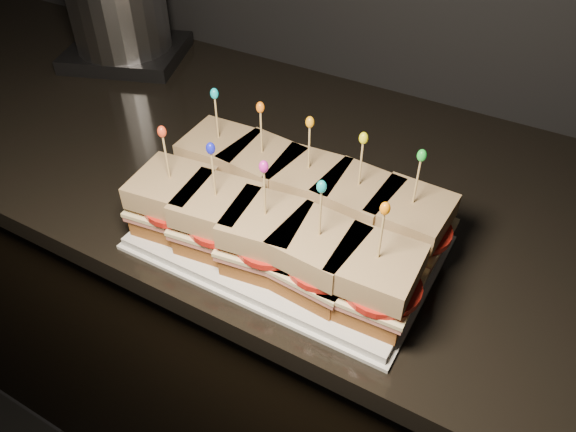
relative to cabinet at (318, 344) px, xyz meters
The scene contains 75 objects.
cabinet is the anchor object (origin of this frame).
granite_slab 0.46m from the cabinet, ahead, with size 2.36×0.69×0.04m, color black.
platter 0.52m from the cabinet, 81.64° to the right, with size 0.41×0.25×0.02m, color silver.
platter_rim 0.51m from the cabinet, 81.64° to the right, with size 0.42×0.27×0.01m, color silver.
sandwich_0_bread_bot 0.54m from the cabinet, 136.94° to the right, with size 0.10×0.10×0.03m, color #5D3412.
sandwich_0_ham 0.55m from the cabinet, 136.94° to the right, with size 0.11×0.10×0.01m, color #C86556.
sandwich_0_cheese 0.56m from the cabinet, 136.94° to the right, with size 0.11×0.11×0.01m, color #F9E4A3.
sandwich_0_tomato 0.57m from the cabinet, 132.79° to the right, with size 0.10×0.10×0.01m, color red.
sandwich_0_bread_top 0.59m from the cabinet, 136.94° to the right, with size 0.10×0.10×0.03m, color #5B2E14.
sandwich_0_pick 0.63m from the cabinet, 136.94° to the right, with size 0.00×0.00×0.09m, color tan.
sandwich_0_frill 0.68m from the cabinet, 136.94° to the right, with size 0.01×0.01×0.02m, color #0DB4C7.
sandwich_1_bread_bot 0.52m from the cabinet, 113.09° to the right, with size 0.10×0.10×0.03m, color #5D3412.
sandwich_1_ham 0.54m from the cabinet, 113.09° to the right, with size 0.11×0.10×0.01m, color #C86556.
sandwich_1_cheese 0.55m from the cabinet, 113.09° to the right, with size 0.11×0.11×0.01m, color #F9E4A3.
sandwich_1_tomato 0.55m from the cabinet, 107.33° to the right, with size 0.10×0.10×0.01m, color red.
sandwich_1_bread_top 0.58m from the cabinet, 113.09° to the right, with size 0.10×0.10×0.03m, color #5B2E14.
sandwich_1_pick 0.62m from the cabinet, 113.09° to the right, with size 0.00×0.00×0.09m, color tan.
sandwich_1_frill 0.67m from the cabinet, 113.09° to the right, with size 0.01×0.01×0.02m, color orange.
sandwich_2_bread_bot 0.52m from the cabinet, 77.72° to the right, with size 0.10×0.10×0.03m, color #5D3412.
sandwich_2_ham 0.54m from the cabinet, 77.72° to the right, with size 0.11×0.10×0.01m, color #C86556.
sandwich_2_cheese 0.55m from the cabinet, 77.72° to the right, with size 0.11×0.11×0.01m, color #F9E4A3.
sandwich_2_tomato 0.55m from the cabinet, 73.21° to the right, with size 0.10×0.10×0.01m, color red.
sandwich_2_bread_top 0.57m from the cabinet, 77.72° to the right, with size 0.10×0.10×0.03m, color #5B2E14.
sandwich_2_pick 0.62m from the cabinet, 77.72° to the right, with size 0.00×0.00×0.09m, color tan.
sandwich_2_frill 0.66m from the cabinet, 77.72° to the right, with size 0.01×0.01×0.02m, color orange.
sandwich_3_bread_bot 0.53m from the cabinet, 49.25° to the right, with size 0.10×0.10×0.03m, color #5D3412.
sandwich_3_ham 0.55m from the cabinet, 49.25° to the right, with size 0.11×0.10×0.01m, color #C86556.
sandwich_3_cheese 0.55m from the cabinet, 49.25° to the right, with size 0.11×0.11×0.01m, color #F9E4A3.
sandwich_3_tomato 0.57m from the cabinet, 47.53° to the right, with size 0.10×0.10×0.01m, color red.
sandwich_3_bread_top 0.58m from the cabinet, 49.25° to the right, with size 0.10×0.10×0.03m, color #5B2E14.
sandwich_3_pick 0.63m from the cabinet, 49.25° to the right, with size 0.00×0.00×0.09m, color tan.
sandwich_3_frill 0.67m from the cabinet, 49.25° to the right, with size 0.01×0.01×0.02m, color #F5F012.
sandwich_4_bread_bot 0.55m from the cabinet, 33.59° to the right, with size 0.10×0.10×0.03m, color #5D3412.
sandwich_4_ham 0.57m from the cabinet, 33.59° to the right, with size 0.11×0.10×0.01m, color #C86556.
sandwich_4_cheese 0.57m from the cabinet, 33.59° to the right, with size 0.11×0.11×0.01m, color #F9E4A3.
sandwich_4_tomato 0.59m from the cabinet, 33.18° to the right, with size 0.10×0.10×0.01m, color red.
sandwich_4_bread_top 0.60m from the cabinet, 33.59° to the right, with size 0.10×0.10×0.03m, color #5B2E14.
sandwich_4_pick 0.65m from the cabinet, 33.59° to the right, with size 0.00×0.00×0.09m, color tan.
sandwich_4_frill 0.69m from the cabinet, 33.59° to the right, with size 0.01×0.01×0.02m, color green.
sandwich_5_bread_bot 0.57m from the cabinet, 118.57° to the right, with size 0.10×0.10×0.03m, color #5D3412.
sandwich_5_ham 0.59m from the cabinet, 118.57° to the right, with size 0.11×0.10×0.01m, color #C86556.
sandwich_5_cheese 0.60m from the cabinet, 118.57° to the right, with size 0.11×0.11×0.01m, color #F9E4A3.
sandwich_5_tomato 0.60m from the cabinet, 115.74° to the right, with size 0.10×0.10×0.01m, color red.
sandwich_5_bread_top 0.62m from the cabinet, 118.57° to the right, with size 0.10×0.10×0.03m, color #5B2E14.
sandwich_5_pick 0.66m from the cabinet, 118.57° to the right, with size 0.00×0.00×0.09m, color tan.
sandwich_5_frill 0.71m from the cabinet, 118.57° to the right, with size 0.01×0.01×0.02m, color red.
sandwich_6_bread_bot 0.56m from the cabinet, 102.24° to the right, with size 0.10×0.10×0.03m, color #5D3412.
sandwich_6_ham 0.58m from the cabinet, 102.24° to the right, with size 0.11×0.10×0.01m, color #C86556.
sandwich_6_cheese 0.58m from the cabinet, 102.24° to the right, with size 0.11×0.11×0.01m, color #F9E4A3.
sandwich_6_tomato 0.59m from the cabinet, 99.23° to the right, with size 0.10×0.10×0.01m, color red.
sandwich_6_bread_top 0.61m from the cabinet, 102.24° to the right, with size 0.10×0.10×0.03m, color #5B2E14.
sandwich_6_pick 0.65m from the cabinet, 102.24° to the right, with size 0.00×0.00×0.09m, color tan.
sandwich_6_frill 0.70m from the cabinet, 102.24° to the right, with size 0.01×0.01×0.02m, color #1419CF.
sandwich_7_bread_bot 0.56m from the cabinet, 83.68° to the right, with size 0.10×0.10×0.03m, color #5D3412.
sandwich_7_ham 0.58m from the cabinet, 83.68° to the right, with size 0.11×0.10×0.01m, color #C86556.
sandwich_7_cheese 0.58m from the cabinet, 83.68° to the right, with size 0.11×0.11×0.01m, color #F9E4A3.
sandwich_7_tomato 0.59m from the cabinet, 81.07° to the right, with size 0.10×0.10×0.01m, color red.
sandwich_7_bread_top 0.61m from the cabinet, 83.68° to the right, with size 0.10×0.10×0.03m, color #5B2E14.
sandwich_7_pick 0.65m from the cabinet, 83.68° to the right, with size 0.00×0.00×0.09m, color tan.
sandwich_7_frill 0.69m from the cabinet, 83.68° to the right, with size 0.01×0.01×0.02m, color #CE20AC.
sandwich_8_bread_bot 0.57m from the cabinet, 66.32° to the right, with size 0.10×0.10×0.03m, color #5D3412.
sandwich_8_ham 0.58m from the cabinet, 66.32° to the right, with size 0.11×0.10×0.01m, color #C86556.
sandwich_8_cheese 0.59m from the cabinet, 66.32° to the right, with size 0.11×0.11×0.01m, color #F9E4A3.
sandwich_8_tomato 0.60m from the cabinet, 64.51° to the right, with size 0.10×0.10×0.01m, color red.
sandwich_8_bread_top 0.62m from the cabinet, 66.32° to the right, with size 0.10×0.10×0.03m, color #5B2E14.
sandwich_8_pick 0.66m from the cabinet, 66.32° to the right, with size 0.00×0.00×0.09m, color tan.
sandwich_8_frill 0.70m from the cabinet, 66.32° to the right, with size 0.01×0.01×0.02m, color #0AAEB9.
sandwich_9_bread_bot 0.59m from the cabinet, 52.54° to the right, with size 0.10×0.10×0.03m, color #5D3412.
sandwich_9_ham 0.60m from the cabinet, 52.54° to the right, with size 0.11×0.10×0.01m, color #C86556.
sandwich_9_cheese 0.61m from the cabinet, 52.54° to the right, with size 0.11×0.11×0.01m, color #F9E4A3.
sandwich_9_tomato 0.62m from the cabinet, 51.46° to the right, with size 0.10×0.10×0.01m, color red.
sandwich_9_bread_top 0.64m from the cabinet, 52.54° to the right, with size 0.10×0.10×0.03m, color #5B2E14.
sandwich_9_pick 0.68m from the cabinet, 52.54° to the right, with size 0.00×0.00×0.09m, color tan.
sandwich_9_frill 0.72m from the cabinet, 52.54° to the right, with size 0.01×0.01×0.02m, color orange.
appliance_base 0.80m from the cabinet, 164.04° to the left, with size 0.25×0.21×0.03m, color #262628.
Camera 1 is at (0.50, 0.97, 1.48)m, focal length 35.00 mm.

